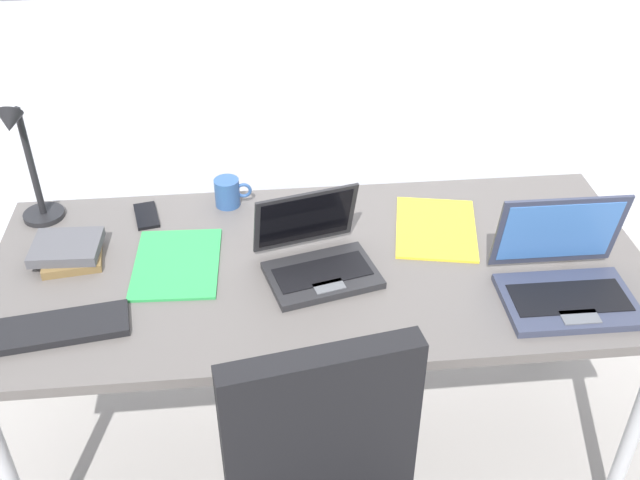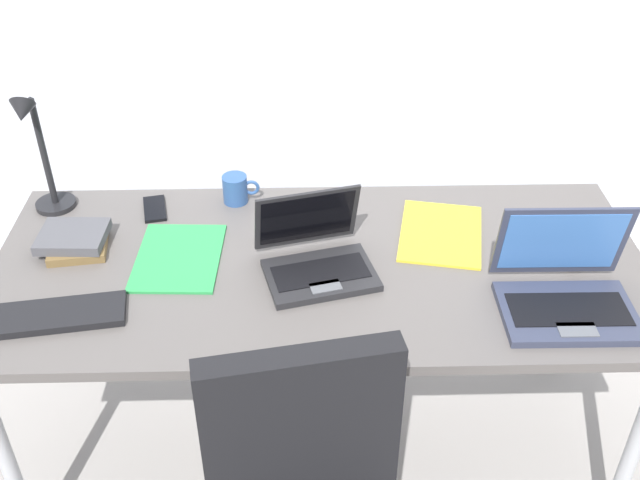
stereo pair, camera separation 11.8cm
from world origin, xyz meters
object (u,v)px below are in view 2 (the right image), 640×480
object	(u,v)px
cell_phone	(155,209)
book_stack	(75,240)
external_keyboard	(58,315)
paper_folder_center	(179,257)
coffee_mug	(236,189)
desk_lamp	(39,155)
paper_folder_near_mouse	(441,233)
computer_mouse	(331,205)
pill_bottle	(579,245)
laptop_far_corner	(566,290)
laptop_mid_desk	(315,257)

from	to	relation	value
cell_phone	book_stack	size ratio (longest dim) A/B	0.70
cell_phone	book_stack	distance (m)	0.27
external_keyboard	paper_folder_center	xyz separation A→B (m)	(0.27, 0.24, -0.01)
coffee_mug	external_keyboard	bearing A→B (deg)	-127.62
desk_lamp	paper_folder_near_mouse	size ratio (longest dim) A/B	1.29
computer_mouse	cell_phone	distance (m)	0.54
external_keyboard	pill_bottle	world-z (taller)	pill_bottle
laptop_far_corner	paper_folder_near_mouse	xyz separation A→B (m)	(-0.26, 0.32, -0.05)
desk_lamp	paper_folder_center	size ratio (longest dim) A/B	1.29
desk_lamp	coffee_mug	size ratio (longest dim) A/B	3.54
paper_folder_near_mouse	external_keyboard	bearing A→B (deg)	-161.52
desk_lamp	paper_folder_near_mouse	distance (m)	1.18
computer_mouse	book_stack	xyz separation A→B (m)	(-0.73, -0.18, 0.01)
cell_phone	computer_mouse	bearing A→B (deg)	-13.05
book_stack	paper_folder_center	bearing A→B (deg)	-10.89
book_stack	computer_mouse	bearing A→B (deg)	13.71
laptop_far_corner	paper_folder_near_mouse	bearing A→B (deg)	129.37
paper_folder_near_mouse	book_stack	bearing A→B (deg)	-177.75
laptop_mid_desk	laptop_far_corner	distance (m)	0.65
desk_lamp	paper_folder_center	world-z (taller)	desk_lamp
book_stack	paper_folder_near_mouse	distance (m)	1.04
coffee_mug	paper_folder_center	bearing A→B (deg)	-115.97
desk_lamp	paper_folder_near_mouse	world-z (taller)	desk_lamp
external_keyboard	coffee_mug	world-z (taller)	coffee_mug
external_keyboard	cell_phone	distance (m)	0.52
cell_phone	coffee_mug	bearing A→B (deg)	-1.40
laptop_far_corner	external_keyboard	size ratio (longest dim) A/B	1.02
computer_mouse	paper_folder_near_mouse	size ratio (longest dim) A/B	0.31
cell_phone	desk_lamp	bearing A→B (deg)	169.08
computer_mouse	cell_phone	world-z (taller)	computer_mouse
external_keyboard	coffee_mug	size ratio (longest dim) A/B	2.92
desk_lamp	coffee_mug	world-z (taller)	desk_lamp
laptop_far_corner	paper_folder_near_mouse	distance (m)	0.42
laptop_mid_desk	book_stack	world-z (taller)	laptop_mid_desk
desk_lamp	laptop_far_corner	distance (m)	1.50
laptop_mid_desk	paper_folder_near_mouse	size ratio (longest dim) A/B	1.10
laptop_mid_desk	pill_bottle	size ratio (longest dim) A/B	4.31
paper_folder_near_mouse	coffee_mug	size ratio (longest dim) A/B	2.74
coffee_mug	book_stack	bearing A→B (deg)	-151.72
coffee_mug	cell_phone	bearing A→B (deg)	-169.72
external_keyboard	paper_folder_center	bearing A→B (deg)	33.58
laptop_mid_desk	external_keyboard	xyz separation A→B (m)	(-0.65, -0.18, -0.03)
laptop_mid_desk	paper_folder_near_mouse	distance (m)	0.40
laptop_mid_desk	computer_mouse	distance (m)	0.30
cell_phone	book_stack	bearing A→B (deg)	-146.73
paper_folder_center	external_keyboard	bearing A→B (deg)	-138.05
book_stack	cell_phone	bearing A→B (deg)	44.95
desk_lamp	laptop_far_corner	bearing A→B (deg)	-18.18
laptop_far_corner	pill_bottle	distance (m)	0.23
laptop_mid_desk	paper_folder_center	world-z (taller)	laptop_mid_desk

